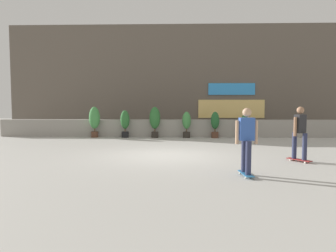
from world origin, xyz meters
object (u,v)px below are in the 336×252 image
object	(u,v)px
potted_plant_2	(155,120)
skater_by_wall_left	(246,139)
potted_plant_5	(244,126)
potted_plant_4	(215,123)
skater_far_right	(300,131)
potted_plant_1	(125,122)
potted_plant_3	(187,123)
potted_plant_0	(95,119)

from	to	relation	value
potted_plant_2	skater_by_wall_left	world-z (taller)	skater_by_wall_left
skater_by_wall_left	potted_plant_5	bearing A→B (deg)	79.34
potted_plant_5	potted_plant_4	bearing A→B (deg)	180.00
potted_plant_2	skater_far_right	distance (m)	8.30
potted_plant_5	potted_plant_1	bearing A→B (deg)	180.00
potted_plant_2	potted_plant_5	xyz separation A→B (m)	(4.55, 0.00, -0.30)
skater_far_right	skater_by_wall_left	world-z (taller)	same
potted_plant_1	skater_by_wall_left	distance (m)	9.78
potted_plant_2	potted_plant_5	distance (m)	4.56
potted_plant_1	potted_plant_4	xyz separation A→B (m)	(4.60, 0.00, -0.06)
potted_plant_1	potted_plant_2	size ratio (longest dim) A/B	0.89
skater_far_right	skater_by_wall_left	bearing A→B (deg)	-134.76
potted_plant_4	skater_by_wall_left	world-z (taller)	skater_by_wall_left
potted_plant_2	skater_far_right	xyz separation A→B (m)	(4.94, -6.67, 0.02)
potted_plant_3	potted_plant_4	size ratio (longest dim) A/B	1.00
potted_plant_3	potted_plant_4	bearing A→B (deg)	0.00
potted_plant_0	potted_plant_1	distance (m)	1.58
potted_plant_4	skater_by_wall_left	xyz separation A→B (m)	(-0.16, -8.71, 0.20)
potted_plant_1	potted_plant_4	bearing A→B (deg)	0.00
potted_plant_3	skater_far_right	xyz separation A→B (m)	(3.32, -6.67, 0.19)
potted_plant_4	potted_plant_5	world-z (taller)	potted_plant_4
potted_plant_1	potted_plant_3	size ratio (longest dim) A/B	1.05
potted_plant_1	potted_plant_3	distance (m)	3.15
potted_plant_5	potted_plant_2	bearing A→B (deg)	-180.00
potted_plant_0	potted_plant_5	world-z (taller)	potted_plant_0
potted_plant_4	potted_plant_5	bearing A→B (deg)	0.00
skater_by_wall_left	potted_plant_4	bearing A→B (deg)	88.97
potted_plant_2	potted_plant_4	world-z (taller)	potted_plant_2
potted_plant_1	potted_plant_4	distance (m)	4.60
potted_plant_0	potted_plant_2	distance (m)	3.11
potted_plant_1	skater_by_wall_left	size ratio (longest dim) A/B	0.83
potted_plant_0	potted_plant_5	xyz separation A→B (m)	(7.66, 0.00, -0.30)
potted_plant_5	potted_plant_3	bearing A→B (deg)	180.00
potted_plant_2	potted_plant_3	bearing A→B (deg)	0.00
potted_plant_0	potted_plant_1	world-z (taller)	potted_plant_0
potted_plant_5	skater_by_wall_left	size ratio (longest dim) A/B	0.70
potted_plant_4	skater_far_right	size ratio (longest dim) A/B	0.78
potted_plant_2	potted_plant_4	xyz separation A→B (m)	(3.07, 0.00, -0.18)
potted_plant_2	skater_far_right	bearing A→B (deg)	-53.44
potted_plant_0	potted_plant_4	xyz separation A→B (m)	(6.17, 0.00, -0.18)
potted_plant_1	potted_plant_5	bearing A→B (deg)	0.00
potted_plant_3	potted_plant_5	size ratio (longest dim) A/B	1.13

